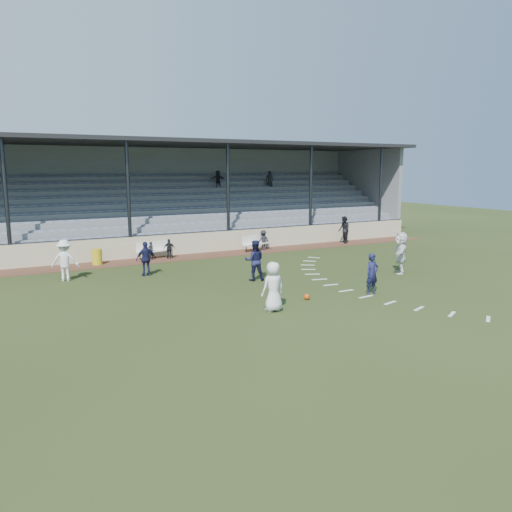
# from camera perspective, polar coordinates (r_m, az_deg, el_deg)

# --- Properties ---
(ground) EXTENTS (90.00, 90.00, 0.00)m
(ground) POSITION_cam_1_polar(r_m,az_deg,el_deg) (19.20, 3.54, -4.97)
(ground) COLOR #273415
(ground) RESTS_ON ground
(cinder_track) EXTENTS (34.00, 2.00, 0.02)m
(cinder_track) POSITION_cam_1_polar(r_m,az_deg,el_deg) (28.45, -7.64, -0.10)
(cinder_track) COLOR #4F2C1F
(cinder_track) RESTS_ON ground
(retaining_wall) EXTENTS (34.00, 0.18, 1.20)m
(retaining_wall) POSITION_cam_1_polar(r_m,az_deg,el_deg) (29.33, -8.39, 1.35)
(retaining_wall) COLOR beige
(retaining_wall) RESTS_ON ground
(bench_left) EXTENTS (2.04, 0.74, 0.95)m
(bench_left) POSITION_cam_1_polar(r_m,az_deg,el_deg) (28.16, -11.63, 0.87)
(bench_left) COLOR white
(bench_left) RESTS_ON cinder_track
(bench_right) EXTENTS (2.04, 0.93, 0.95)m
(bench_right) POSITION_cam_1_polar(r_m,az_deg,el_deg) (30.26, -0.03, 1.69)
(bench_right) COLOR white
(bench_right) RESTS_ON cinder_track
(trash_bin) EXTENTS (0.51, 0.51, 0.82)m
(trash_bin) POSITION_cam_1_polar(r_m,az_deg,el_deg) (27.11, -17.71, -0.09)
(trash_bin) COLOR gold
(trash_bin) RESTS_ON cinder_track
(football) EXTENTS (0.23, 0.23, 0.23)m
(football) POSITION_cam_1_polar(r_m,az_deg,el_deg) (19.19, 5.83, -4.66)
(football) COLOR #C9410B
(football) RESTS_ON ground
(player_white_lead) EXTENTS (0.91, 0.63, 1.76)m
(player_white_lead) POSITION_cam_1_polar(r_m,az_deg,el_deg) (17.42, 1.98, -3.52)
(player_white_lead) COLOR silver
(player_white_lead) RESTS_ON ground
(player_navy_lead) EXTENTS (0.60, 0.40, 1.63)m
(player_navy_lead) POSITION_cam_1_polar(r_m,az_deg,el_deg) (20.36, 13.13, -2.00)
(player_navy_lead) COLOR #15183C
(player_navy_lead) RESTS_ON ground
(player_navy_mid) EXTENTS (1.07, 0.95, 1.82)m
(player_navy_mid) POSITION_cam_1_polar(r_m,az_deg,el_deg) (22.17, -0.17, -0.51)
(player_navy_mid) COLOR #15183C
(player_navy_mid) RESTS_ON ground
(player_white_wing) EXTENTS (1.35, 1.03, 1.84)m
(player_white_wing) POSITION_cam_1_polar(r_m,az_deg,el_deg) (23.69, -21.01, -0.47)
(player_white_wing) COLOR silver
(player_white_wing) RESTS_ON ground
(player_navy_wing) EXTENTS (0.96, 0.44, 1.61)m
(player_navy_wing) POSITION_cam_1_polar(r_m,az_deg,el_deg) (23.71, -12.46, -0.32)
(player_navy_wing) COLOR #15183C
(player_navy_wing) RESTS_ON ground
(player_white_back) EXTENTS (1.64, 1.79, 1.99)m
(player_white_back) POSITION_cam_1_polar(r_m,az_deg,el_deg) (24.65, 16.22, 0.36)
(player_white_back) COLOR silver
(player_white_back) RESTS_ON ground
(official) EXTENTS (0.91, 1.04, 1.80)m
(official) POSITION_cam_1_polar(r_m,az_deg,el_deg) (33.73, 10.02, 2.97)
(official) COLOR black
(official) RESTS_ON cinder_track
(sub_left_near) EXTENTS (0.42, 0.34, 1.00)m
(sub_left_near) POSITION_cam_1_polar(r_m,az_deg,el_deg) (27.76, -11.95, 0.59)
(sub_left_near) COLOR black
(sub_left_near) RESTS_ON cinder_track
(sub_left_far) EXTENTS (0.68, 0.37, 1.10)m
(sub_left_far) POSITION_cam_1_polar(r_m,az_deg,el_deg) (27.95, -9.89, 0.82)
(sub_left_far) COLOR black
(sub_left_far) RESTS_ON cinder_track
(sub_right) EXTENTS (0.79, 0.46, 1.21)m
(sub_right) POSITION_cam_1_polar(r_m,az_deg,el_deg) (30.51, 0.85, 1.83)
(sub_right) COLOR black
(sub_right) RESTS_ON cinder_track
(grandstand) EXTENTS (34.60, 9.00, 6.61)m
(grandstand) POSITION_cam_1_polar(r_m,az_deg,el_deg) (33.60, -11.20, 5.11)
(grandstand) COLOR gray
(grandstand) RESTS_ON ground
(penalty_arc) EXTENTS (3.89, 14.63, 0.01)m
(penalty_arc) POSITION_cam_1_polar(r_m,az_deg,el_deg) (21.59, 12.90, -3.50)
(penalty_arc) COLOR silver
(penalty_arc) RESTS_ON ground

